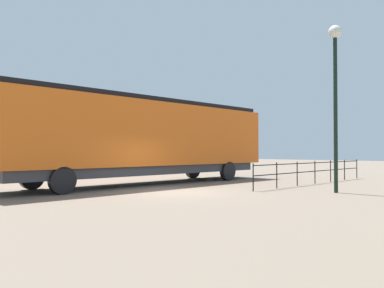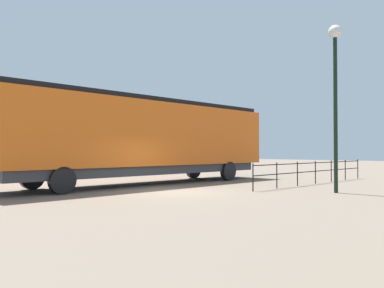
% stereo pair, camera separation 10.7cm
% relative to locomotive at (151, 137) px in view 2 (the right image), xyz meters
% --- Properties ---
extents(ground_plane, '(120.00, 120.00, 0.00)m').
position_rel_locomotive_xyz_m(ground_plane, '(3.98, -2.00, -2.44)').
color(ground_plane, '#756656').
extents(locomotive, '(3.15, 16.13, 4.39)m').
position_rel_locomotive_xyz_m(locomotive, '(0.00, 0.00, 0.00)').
color(locomotive, orange).
rests_on(locomotive, ground_plane).
extents(lamp_post, '(0.53, 0.53, 6.92)m').
position_rel_locomotive_xyz_m(lamp_post, '(8.90, 2.45, 2.44)').
color(lamp_post, black).
rests_on(lamp_post, ground_plane).
extents(platform_fence, '(0.05, 11.14, 1.19)m').
position_rel_locomotive_xyz_m(platform_fence, '(6.13, 6.07, -1.67)').
color(platform_fence, black).
rests_on(platform_fence, ground_plane).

